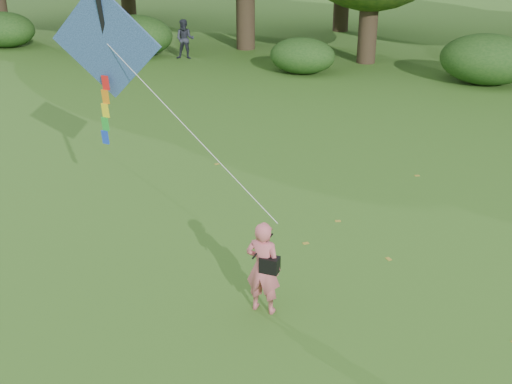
% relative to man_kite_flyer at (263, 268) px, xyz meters
% --- Properties ---
extents(ground, '(100.00, 100.00, 0.00)m').
position_rel_man_kite_flyer_xyz_m(ground, '(-0.37, -0.72, -0.80)').
color(ground, '#265114').
rests_on(ground, ground).
extents(man_kite_flyer, '(0.60, 0.40, 1.60)m').
position_rel_man_kite_flyer_xyz_m(man_kite_flyer, '(0.00, 0.00, 0.00)').
color(man_kite_flyer, '#CD6069').
rests_on(man_kite_flyer, ground).
extents(bystander_left, '(0.99, 0.87, 1.72)m').
position_rel_man_kite_flyer_xyz_m(bystander_left, '(-10.03, 17.21, 0.06)').
color(bystander_left, '#292B37').
rests_on(bystander_left, ground).
extents(crossbody_bag, '(0.43, 0.20, 0.67)m').
position_rel_man_kite_flyer_xyz_m(crossbody_bag, '(0.12, -0.03, 0.11)').
color(crossbody_bag, black).
rests_on(crossbody_bag, ground).
extents(flying_kite, '(4.66, 1.57, 3.32)m').
position_rel_man_kite_flyer_xyz_m(flying_kite, '(-3.35, 1.19, 3.08)').
color(flying_kite, '#243B9E').
rests_on(flying_kite, ground).
extents(shrub_band, '(39.15, 3.22, 1.88)m').
position_rel_man_kite_flyer_xyz_m(shrub_band, '(-1.09, 16.88, 0.06)').
color(shrub_band, '#264919').
rests_on(shrub_band, ground).
extents(fallen_leaves, '(8.48, 15.26, 0.01)m').
position_rel_man_kite_flyer_xyz_m(fallen_leaves, '(1.25, 2.79, -0.80)').
color(fallen_leaves, olive).
rests_on(fallen_leaves, ground).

